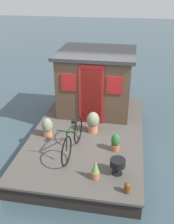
{
  "coord_description": "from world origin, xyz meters",
  "views": [
    {
      "loc": [
        -6.37,
        -1.09,
        4.31
      ],
      "look_at": [
        -0.2,
        0.0,
        1.15
      ],
      "focal_mm": 41.57,
      "sensor_mm": 36.0,
      "label": 1
    }
  ],
  "objects": [
    {
      "name": "ground_plane",
      "position": [
        0.0,
        0.0,
        0.0
      ],
      "size": [
        60.0,
        60.0,
        0.0
      ],
      "primitive_type": "plane",
      "color": "#384C54"
    },
    {
      "name": "charcoal_grill",
      "position": [
        -1.74,
        -0.96,
        0.72
      ],
      "size": [
        0.34,
        0.34,
        0.38
      ],
      "color": "black",
      "rests_on": "houseboat_deck"
    },
    {
      "name": "potted_plant_rosemary",
      "position": [
        -0.83,
        -0.84,
        0.67
      ],
      "size": [
        0.22,
        0.22,
        0.47
      ],
      "color": "#B2603D",
      "rests_on": "houseboat_deck"
    },
    {
      "name": "potted_plant_fern",
      "position": [
        -0.47,
        1.07,
        0.72
      ],
      "size": [
        0.3,
        0.3,
        0.55
      ],
      "color": "#C6754C",
      "rests_on": "houseboat_deck"
    },
    {
      "name": "potted_plant_sage",
      "position": [
        -1.98,
        -0.5,
        0.68
      ],
      "size": [
        0.19,
        0.19,
        0.49
      ],
      "color": "#B2603D",
      "rests_on": "houseboat_deck"
    },
    {
      "name": "bicycle",
      "position": [
        -1.1,
        0.2,
        0.84
      ],
      "size": [
        1.68,
        0.5,
        0.85
      ],
      "color": "black",
      "rests_on": "houseboat_deck"
    },
    {
      "name": "potted_plant_thyme",
      "position": [
        -0.04,
        -0.14,
        0.77
      ],
      "size": [
        0.36,
        0.36,
        0.62
      ],
      "color": "#C6754C",
      "rests_on": "houseboat_deck"
    },
    {
      "name": "houseboat_cabin",
      "position": [
        1.49,
        0.0,
        1.43
      ],
      "size": [
        2.18,
        2.4,
        1.96
      ],
      "color": "#4C3828",
      "rests_on": "houseboat_deck"
    },
    {
      "name": "houseboat_deck",
      "position": [
        0.0,
        0.0,
        0.22
      ],
      "size": [
        5.2,
        3.1,
        0.45
      ],
      "color": "#4C4742",
      "rests_on": "ground_plane"
    },
    {
      "name": "mooring_bollard",
      "position": [
        -2.29,
        -1.2,
        0.58
      ],
      "size": [
        0.14,
        0.14,
        0.25
      ],
      "color": "brown",
      "rests_on": "houseboat_deck"
    }
  ]
}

